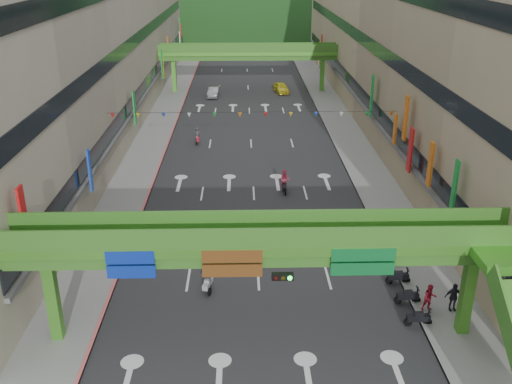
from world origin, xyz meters
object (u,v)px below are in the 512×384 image
Objects in this scene: overpass_near at (281,258)px; car_yellow at (281,88)px; car_silver at (214,92)px; scooter_rider_near at (274,224)px; scooter_rider_mid at (285,181)px; pedestrian_red at (429,300)px.

overpass_near reaches higher than car_yellow.
car_silver is at bearing -175.68° from car_yellow.
overpass_near is 13.42m from scooter_rider_near.
overpass_near is at bearing -91.68° from scooter_rider_near.
scooter_rider_near is 0.44× the size of car_yellow.
scooter_rider_mid reaches higher than scooter_rider_near.
pedestrian_red is at bearing -94.54° from car_yellow.
car_yellow reaches higher than car_silver.
car_silver is at bearing 98.24° from scooter_rider_near.
car_yellow is at bearing 86.16° from overpass_near.
scooter_rider_near is at bearing -99.86° from scooter_rider_mid.
scooter_rider_mid reaches higher than car_yellow.
car_silver is 10.24m from car_yellow.
overpass_near is 6.29× the size of car_yellow.
scooter_rider_mid reaches higher than pedestrian_red.
scooter_rider_mid is at bearing 85.14° from overpass_near.
pedestrian_red reaches higher than car_silver.
car_yellow is at bearing 18.79° from car_silver.
car_yellow is (3.59, 46.31, -0.15)m from scooter_rider_near.
car_yellow is (2.21, 38.36, -0.36)m from scooter_rider_mid.
pedestrian_red is (7.11, -18.03, -0.28)m from scooter_rider_mid.
scooter_rider_near is 46.44m from car_yellow.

